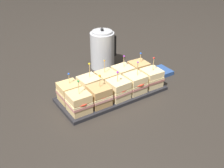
% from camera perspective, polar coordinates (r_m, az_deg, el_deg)
% --- Properties ---
extents(ground_plane, '(6.00, 6.00, 0.00)m').
position_cam_1_polar(ground_plane, '(1.53, 0.00, -2.31)').
color(ground_plane, '#2D2823').
extents(serving_platter, '(0.59, 0.25, 0.02)m').
position_cam_1_polar(serving_platter, '(1.52, 0.00, -2.02)').
color(serving_platter, '#232328').
rests_on(serving_platter, ground_plane).
extents(sandwich_front_far_left, '(0.10, 0.11, 0.17)m').
position_cam_1_polar(sandwich_front_far_left, '(1.36, -6.73, -3.72)').
color(sandwich_front_far_left, '#DBB77A').
rests_on(sandwich_front_far_left, serving_platter).
extents(sandwich_front_left, '(0.10, 0.10, 0.17)m').
position_cam_1_polar(sandwich_front_left, '(1.40, -2.64, -2.37)').
color(sandwich_front_left, tan).
rests_on(sandwich_front_left, serving_platter).
extents(sandwich_front_center, '(0.11, 0.11, 0.16)m').
position_cam_1_polar(sandwich_front_center, '(1.45, 1.29, -1.06)').
color(sandwich_front_center, beige).
rests_on(sandwich_front_center, serving_platter).
extents(sandwich_front_right, '(0.10, 0.11, 0.18)m').
position_cam_1_polar(sandwich_front_right, '(1.51, 4.70, 0.14)').
color(sandwich_front_right, beige).
rests_on(sandwich_front_right, serving_platter).
extents(sandwich_front_far_right, '(0.11, 0.11, 0.18)m').
position_cam_1_polar(sandwich_front_far_right, '(1.57, 8.01, 1.28)').
color(sandwich_front_far_right, beige).
rests_on(sandwich_front_far_right, serving_platter).
extents(sandwich_back_far_left, '(0.10, 0.10, 0.16)m').
position_cam_1_polar(sandwich_back_far_left, '(1.44, -8.71, -1.64)').
color(sandwich_back_far_left, tan).
rests_on(sandwich_back_far_left, serving_platter).
extents(sandwich_back_left, '(0.11, 0.11, 0.18)m').
position_cam_1_polar(sandwich_back_left, '(1.48, -4.69, -0.41)').
color(sandwich_back_left, beige).
rests_on(sandwich_back_left, serving_platter).
extents(sandwich_back_center, '(0.11, 0.11, 0.17)m').
position_cam_1_polar(sandwich_back_center, '(1.53, -1.21, 0.70)').
color(sandwich_back_center, '#DBB77A').
rests_on(sandwich_back_center, serving_platter).
extents(sandwich_back_right, '(0.11, 0.11, 0.17)m').
position_cam_1_polar(sandwich_back_right, '(1.58, 2.22, 1.82)').
color(sandwich_back_right, beige).
rests_on(sandwich_back_right, serving_platter).
extents(sandwich_back_far_right, '(0.11, 0.11, 0.16)m').
position_cam_1_polar(sandwich_back_far_right, '(1.65, 5.43, 2.86)').
color(sandwich_back_far_right, tan).
rests_on(sandwich_back_far_right, serving_platter).
extents(kettle_steel, '(0.17, 0.15, 0.26)m').
position_cam_1_polar(kettle_steel, '(1.78, -1.94, 7.00)').
color(kettle_steel, '#B7BABF').
rests_on(kettle_steel, ground_plane).
extents(napkin_stack, '(0.12, 0.12, 0.02)m').
position_cam_1_polar(napkin_stack, '(1.76, 9.78, 2.48)').
color(napkin_stack, navy).
rests_on(napkin_stack, ground_plane).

